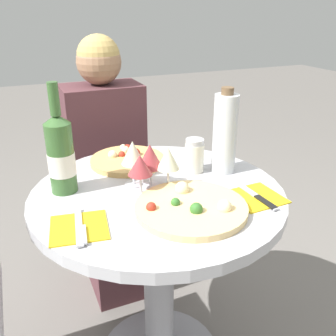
# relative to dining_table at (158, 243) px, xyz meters

# --- Properties ---
(dining_table) EXTENTS (0.81, 0.81, 0.75)m
(dining_table) POSITION_rel_dining_table_xyz_m (0.00, 0.00, 0.00)
(dining_table) COLOR gray
(dining_table) RESTS_ON ground_plane
(chair_behind_diner) EXTENTS (0.37, 0.37, 0.85)m
(chair_behind_diner) POSITION_rel_dining_table_xyz_m (-0.01, 0.73, -0.13)
(chair_behind_diner) COLOR silver
(chair_behind_diner) RESTS_ON ground_plane
(seated_diner) EXTENTS (0.36, 0.46, 1.18)m
(seated_diner) POSITION_rel_dining_table_xyz_m (-0.01, 0.59, -0.01)
(seated_diner) COLOR #512D33
(seated_diner) RESTS_ON ground_plane
(pizza_large) EXTENTS (0.32, 0.32, 0.05)m
(pizza_large) POSITION_rel_dining_table_xyz_m (0.04, -0.16, 0.21)
(pizza_large) COLOR #E5C17F
(pizza_large) RESTS_ON dining_table
(pizza_small_far) EXTENTS (0.28, 0.28, 0.05)m
(pizza_small_far) POSITION_rel_dining_table_xyz_m (-0.02, 0.26, 0.21)
(pizza_small_far) COLOR tan
(pizza_small_far) RESTS_ON dining_table
(wine_bottle) EXTENTS (0.08, 0.08, 0.34)m
(wine_bottle) POSITION_rel_dining_table_xyz_m (-0.27, 0.11, 0.33)
(wine_bottle) COLOR #38602D
(wine_bottle) RESTS_ON dining_table
(tall_carafe) EXTENTS (0.08, 0.08, 0.30)m
(tall_carafe) POSITION_rel_dining_table_xyz_m (0.27, 0.05, 0.34)
(tall_carafe) COLOR silver
(tall_carafe) RESTS_ON dining_table
(sugar_shaker) EXTENTS (0.07, 0.07, 0.12)m
(sugar_shaker) POSITION_rel_dining_table_xyz_m (0.17, 0.09, 0.26)
(sugar_shaker) COLOR silver
(sugar_shaker) RESTS_ON dining_table
(wine_glass_back_left) EXTENTS (0.08, 0.08, 0.15)m
(wine_glass_back_left) POSITION_rel_dining_table_xyz_m (-0.06, 0.07, 0.31)
(wine_glass_back_left) COLOR silver
(wine_glass_back_left) RESTS_ON dining_table
(wine_glass_front_left) EXTENTS (0.08, 0.08, 0.13)m
(wine_glass_front_left) POSITION_rel_dining_table_xyz_m (-0.06, 0.00, 0.30)
(wine_glass_front_left) COLOR silver
(wine_glass_front_left) RESTS_ON dining_table
(wine_glass_front_right) EXTENTS (0.07, 0.07, 0.14)m
(wine_glass_front_right) POSITION_rel_dining_table_xyz_m (0.04, 0.00, 0.30)
(wine_glass_front_right) COLOR silver
(wine_glass_front_right) RESTS_ON dining_table
(wine_glass_center) EXTENTS (0.08, 0.08, 0.14)m
(wine_glass_center) POSITION_rel_dining_table_xyz_m (-0.01, 0.04, 0.30)
(wine_glass_center) COLOR silver
(wine_glass_center) RESTS_ON dining_table
(place_setting_left) EXTENTS (0.17, 0.19, 0.01)m
(place_setting_left) POSITION_rel_dining_table_xyz_m (-0.27, -0.13, 0.21)
(place_setting_left) COLOR gold
(place_setting_left) RESTS_ON dining_table
(place_setting_right) EXTENTS (0.16, 0.19, 0.01)m
(place_setting_right) POSITION_rel_dining_table_xyz_m (0.26, -0.17, 0.21)
(place_setting_right) COLOR gold
(place_setting_right) RESTS_ON dining_table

